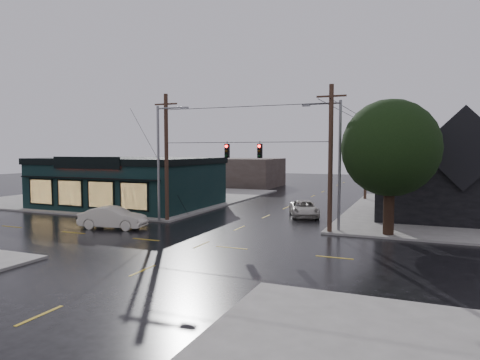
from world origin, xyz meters
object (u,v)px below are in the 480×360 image
at_px(utility_pole_nw, 167,221).
at_px(corner_tree, 390,148).
at_px(utility_pole_ne, 329,234).
at_px(sedan_cream, 113,218).
at_px(suv_silver, 304,209).

bearing_deg(utility_pole_nw, corner_tree, 1.71).
height_order(utility_pole_ne, sedan_cream, utility_pole_ne).
distance_m(utility_pole_ne, suv_silver, 7.61).
xyz_separation_m(utility_pole_nw, suv_silver, (9.53, 6.73, 0.68)).
bearing_deg(corner_tree, utility_pole_ne, -172.49).
relative_size(utility_pole_nw, suv_silver, 2.07).
distance_m(utility_pole_nw, sedan_cream, 4.69).
relative_size(utility_pole_ne, sedan_cream, 2.09).
bearing_deg(suv_silver, utility_pole_nw, -164.79).
height_order(sedan_cream, suv_silver, sedan_cream).
height_order(utility_pole_nw, utility_pole_ne, same).
distance_m(corner_tree, utility_pole_nw, 17.79).
bearing_deg(corner_tree, suv_silver, 139.38).
xyz_separation_m(corner_tree, utility_pole_ne, (-3.79, -0.50, -5.85)).
bearing_deg(sedan_cream, corner_tree, -87.46).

